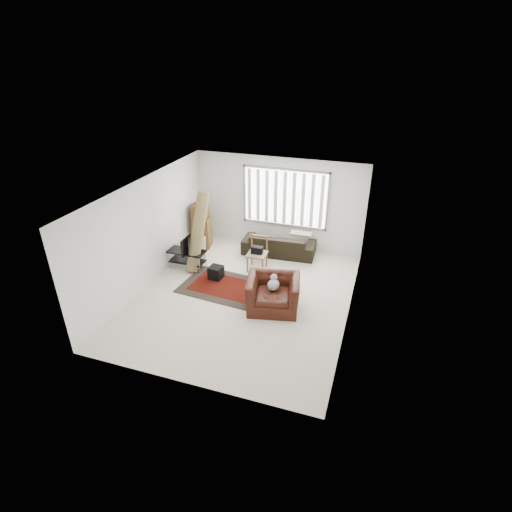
# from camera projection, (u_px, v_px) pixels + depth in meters

# --- Properties ---
(room) EXTENTS (6.00, 6.02, 2.71)m
(room) POSITION_uv_depth(u_px,v_px,m) (252.00, 222.00, 9.33)
(room) COLOR beige
(room) RESTS_ON ground
(persian_rug) EXTENTS (2.29, 1.63, 0.02)m
(persian_rug) POSITION_uv_depth(u_px,v_px,m) (225.00, 287.00, 10.08)
(persian_rug) COLOR black
(persian_rug) RESTS_ON ground
(tv_stand) EXTENTS (1.02, 0.46, 0.51)m
(tv_stand) POSITION_uv_depth(u_px,v_px,m) (187.00, 256.00, 10.82)
(tv_stand) COLOR black
(tv_stand) RESTS_ON ground
(tv) EXTENTS (0.11, 0.83, 0.47)m
(tv) POSITION_uv_depth(u_px,v_px,m) (186.00, 243.00, 10.64)
(tv) COLOR black
(tv) RESTS_ON tv_stand
(subwoofer) EXTENTS (0.36, 0.36, 0.33)m
(subwoofer) POSITION_uv_depth(u_px,v_px,m) (216.00, 272.00, 10.38)
(subwoofer) COLOR black
(subwoofer) RESTS_ON persian_rug
(moving_boxes) EXTENTS (0.62, 0.58, 1.32)m
(moving_boxes) POSITION_uv_depth(u_px,v_px,m) (201.00, 227.00, 11.89)
(moving_boxes) COLOR brown
(moving_boxes) RESTS_ON ground
(white_flatpack) EXTENTS (0.51, 0.27, 0.63)m
(white_flatpack) POSITION_uv_depth(u_px,v_px,m) (197.00, 247.00, 11.43)
(white_flatpack) COLOR silver
(white_flatpack) RESTS_ON ground
(rolled_rug) EXTENTS (0.58, 1.02, 2.11)m
(rolled_rug) POSITION_uv_depth(u_px,v_px,m) (198.00, 232.00, 10.51)
(rolled_rug) COLOR olive
(rolled_rug) RESTS_ON ground
(sofa) EXTENTS (2.14, 1.03, 0.80)m
(sofa) POSITION_uv_depth(u_px,v_px,m) (279.00, 241.00, 11.54)
(sofa) COLOR black
(sofa) RESTS_ON ground
(side_chair) EXTENTS (0.52, 0.52, 0.93)m
(side_chair) POSITION_uv_depth(u_px,v_px,m) (257.00, 252.00, 10.67)
(side_chair) COLOR #8A755A
(side_chair) RESTS_ON ground
(armchair) EXTENTS (1.39, 1.27, 0.88)m
(armchair) POSITION_uv_depth(u_px,v_px,m) (273.00, 291.00, 9.11)
(armchair) COLOR #36140B
(armchair) RESTS_ON ground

